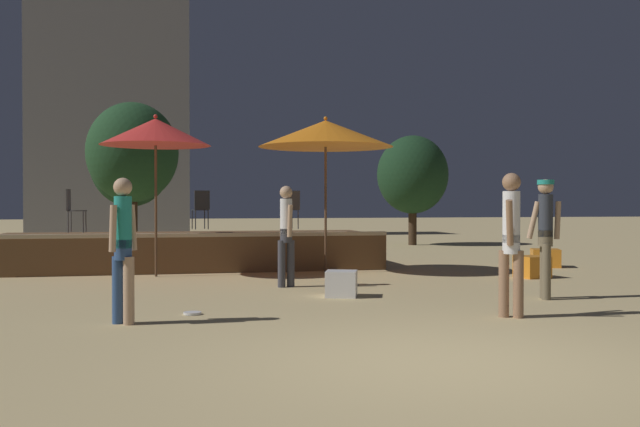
{
  "coord_description": "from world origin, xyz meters",
  "views": [
    {
      "loc": [
        -2.43,
        -5.96,
        1.43
      ],
      "look_at": [
        0.0,
        5.32,
        1.26
      ],
      "focal_mm": 40.0,
      "sensor_mm": 36.0,
      "label": 1
    }
  ],
  "objects": [
    {
      "name": "ground_plane",
      "position": [
        0.0,
        0.0,
        0.0
      ],
      "size": [
        120.0,
        120.0,
        0.0
      ],
      "primitive_type": "plane",
      "color": "tan"
    },
    {
      "name": "wooden_deck",
      "position": [
        -1.95,
        10.2,
        0.37
      ],
      "size": [
        8.24,
        3.14,
        0.82
      ],
      "color": "brown",
      "rests_on": "ground"
    },
    {
      "name": "patio_umbrella_0",
      "position": [
        -2.64,
        8.26,
        2.81
      ],
      "size": [
        2.13,
        2.13,
        3.16
      ],
      "color": "brown",
      "rests_on": "ground"
    },
    {
      "name": "patio_umbrella_1",
      "position": [
        0.75,
        8.27,
        2.85
      ],
      "size": [
        2.76,
        2.76,
        3.2
      ],
      "color": "brown",
      "rests_on": "ground"
    },
    {
      "name": "cube_seat_0",
      "position": [
        0.18,
        4.6,
        0.2
      ],
      "size": [
        0.59,
        0.59,
        0.4
      ],
      "rotation": [
        0.0,
        0.0,
        -0.33
      ],
      "color": "white",
      "rests_on": "ground"
    },
    {
      "name": "cube_seat_1",
      "position": [
        4.42,
        6.51,
        0.21
      ],
      "size": [
        0.6,
        0.6,
        0.42
      ],
      "rotation": [
        0.0,
        0.0,
        0.17
      ],
      "color": "orange",
      "rests_on": "ground"
    },
    {
      "name": "cube_seat_2",
      "position": [
        5.86,
        8.54,
        0.2
      ],
      "size": [
        0.78,
        0.78,
        0.4
      ],
      "rotation": [
        0.0,
        0.0,
        -0.38
      ],
      "color": "orange",
      "rests_on": "ground"
    },
    {
      "name": "person_0",
      "position": [
        1.78,
        2.23,
        1.0
      ],
      "size": [
        0.39,
        0.53,
        1.81
      ],
      "rotation": [
        0.0,
        0.0,
        2.56
      ],
      "color": "#997051",
      "rests_on": "ground"
    },
    {
      "name": "person_1",
      "position": [
        -2.94,
        2.74,
        0.94
      ],
      "size": [
        0.34,
        0.4,
        1.73
      ],
      "rotation": [
        0.0,
        0.0,
        5.62
      ],
      "color": "#2D4C7F",
      "rests_on": "ground"
    },
    {
      "name": "person_2",
      "position": [
        3.09,
        3.7,
        1.02
      ],
      "size": [
        0.5,
        0.29,
        1.79
      ],
      "rotation": [
        0.0,
        0.0,
        1.23
      ],
      "color": "#72664C",
      "rests_on": "ground"
    },
    {
      "name": "person_3",
      "position": [
        -0.44,
        6.01,
        0.94
      ],
      "size": [
        0.29,
        0.45,
        1.72
      ],
      "rotation": [
        0.0,
        0.0,
        3.37
      ],
      "color": "#3F3F47",
      "rests_on": "ground"
    },
    {
      "name": "bistro_chair_0",
      "position": [
        -4.34,
        9.54,
        1.37
      ],
      "size": [
        0.4,
        0.4,
        0.9
      ],
      "rotation": [
        0.0,
        0.0,
        1.5
      ],
      "color": "#47474C",
      "rests_on": "wooden_deck"
    },
    {
      "name": "bistro_chair_1",
      "position": [
        -1.65,
        10.78,
        1.37
      ],
      "size": [
        0.42,
        0.42,
        0.9
      ],
      "rotation": [
        0.0,
        0.0,
        3.36
      ],
      "color": "#2D3338",
      "rests_on": "wooden_deck"
    },
    {
      "name": "bistro_chair_2",
      "position": [
        0.43,
        10.54,
        1.37
      ],
      "size": [
        0.43,
        0.43,
        0.9
      ],
      "rotation": [
        0.0,
        0.0,
        3.47
      ],
      "color": "#47474C",
      "rests_on": "wooden_deck"
    },
    {
      "name": "frisbee_disc",
      "position": [
        -2.11,
        3.3,
        0.02
      ],
      "size": [
        0.23,
        0.23,
        0.03
      ],
      "color": "white",
      "rests_on": "ground"
    },
    {
      "name": "background_tree_0",
      "position": [
        -3.51,
        16.61,
        2.65
      ],
      "size": [
        2.45,
        2.45,
        4.02
      ],
      "color": "#3D2B1C",
      "rests_on": "ground"
    },
    {
      "name": "background_tree_1",
      "position": [
        -3.42,
        15.95,
        2.93
      ],
      "size": [
        2.71,
        2.71,
        4.43
      ],
      "color": "#3D2B1C",
      "rests_on": "ground"
    },
    {
      "name": "background_tree_2",
      "position": [
        5.77,
        17.1,
        2.39
      ],
      "size": [
        2.42,
        2.42,
        3.73
      ],
      "color": "#3D2B1C",
      "rests_on": "ground"
    },
    {
      "name": "distant_building",
      "position": [
        -4.78,
        26.1,
        5.79
      ],
      "size": [
        6.61,
        3.06,
        11.57
      ],
      "color": "gray",
      "rests_on": "ground"
    }
  ]
}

